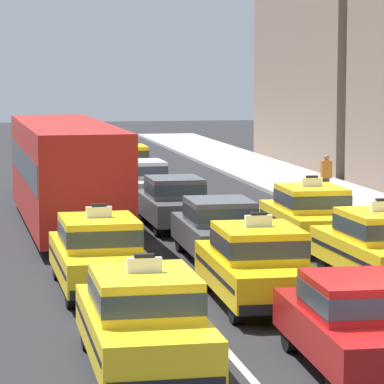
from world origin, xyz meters
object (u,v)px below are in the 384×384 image
(taxi_left_nearest, at_px, (144,319))
(taxi_center_sixth, at_px, (126,164))
(sedan_left_fourth, at_px, (44,175))
(taxi_right_second, at_px, (380,245))
(pedestrian_far_corner, at_px, (326,178))
(taxi_left_second, at_px, (99,252))
(taxi_right_third, at_px, (310,214))
(sedan_center_third, at_px, (219,228))
(bus_left_third, at_px, (65,170))
(taxi_center_second, at_px, (257,264))
(sedan_center_fourth, at_px, (174,201))
(sedan_center_fifth, at_px, (141,181))
(sedan_center_nearest, at_px, (358,321))

(taxi_left_nearest, height_order, taxi_center_sixth, same)
(sedan_left_fourth, xyz_separation_m, taxi_right_second, (6.51, -17.80, 0.03))
(sedan_left_fourth, distance_m, pedestrian_far_corner, 10.61)
(sedan_left_fourth, xyz_separation_m, pedestrian_far_corner, (9.64, -4.42, 0.13))
(taxi_left_second, bearing_deg, taxi_right_third, 37.53)
(sedan_center_third, height_order, taxi_right_second, taxi_right_second)
(bus_left_third, relative_size, taxi_right_second, 2.45)
(taxi_center_second, relative_size, sedan_center_fourth, 1.07)
(sedan_center_third, xyz_separation_m, sedan_center_fifth, (-0.28, 11.40, 0.00))
(sedan_center_fifth, relative_size, taxi_right_third, 0.94)
(taxi_center_second, bearing_deg, bus_left_third, 105.24)
(taxi_center_second, bearing_deg, taxi_right_second, 26.75)
(bus_left_third, height_order, sedan_center_nearest, bus_left_third)
(taxi_left_nearest, bearing_deg, sedan_center_third, 70.45)
(pedestrian_far_corner, bearing_deg, taxi_left_second, -126.01)
(bus_left_third, bearing_deg, pedestrian_far_corner, 22.31)
(sedan_left_fourth, height_order, sedan_center_third, same)
(sedan_center_nearest, distance_m, taxi_right_second, 7.39)
(taxi_left_second, distance_m, sedan_center_fifth, 14.95)
(sedan_center_third, height_order, sedan_center_fifth, same)
(taxi_left_nearest, height_order, bus_left_third, bus_left_third)
(taxi_left_second, bearing_deg, taxi_left_nearest, -89.79)
(taxi_left_nearest, distance_m, taxi_right_second, 8.78)
(sedan_center_third, bearing_deg, pedestrian_far_corner, 58.31)
(sedan_center_nearest, height_order, taxi_right_third, taxi_right_third)
(sedan_left_fourth, bearing_deg, pedestrian_far_corner, -24.65)
(sedan_left_fourth, bearing_deg, sedan_center_third, -76.08)
(sedan_left_fourth, relative_size, taxi_right_third, 0.95)
(taxi_right_second, bearing_deg, taxi_right_third, 90.26)
(taxi_left_second, bearing_deg, bus_left_third, 89.90)
(taxi_right_third, distance_m, pedestrian_far_corner, 8.79)
(sedan_center_nearest, xyz_separation_m, taxi_center_sixth, (0.04, 27.88, 0.03))
(sedan_center_fifth, xyz_separation_m, pedestrian_far_corner, (6.38, -1.52, 0.13))
(taxi_left_second, distance_m, taxi_center_sixth, 21.12)
(sedan_center_fifth, distance_m, taxi_center_sixth, 6.23)
(sedan_center_fifth, bearing_deg, taxi_center_second, -90.27)
(taxi_left_nearest, distance_m, sedan_left_fourth, 23.86)
(sedan_center_nearest, height_order, pedestrian_far_corner, pedestrian_far_corner)
(sedan_left_fourth, bearing_deg, bus_left_third, -89.00)
(bus_left_third, height_order, sedan_center_fourth, bus_left_third)
(sedan_center_third, bearing_deg, taxi_center_sixth, 89.94)
(taxi_center_sixth, bearing_deg, taxi_center_second, -90.96)
(taxi_center_second, bearing_deg, taxi_left_nearest, -124.68)
(taxi_center_second, xyz_separation_m, taxi_center_sixth, (0.38, 22.80, 0.00))
(sedan_center_third, height_order, taxi_right_third, taxi_right_third)
(taxi_left_second, distance_m, taxi_center_second, 3.63)
(taxi_center_sixth, bearing_deg, sedan_center_nearest, -90.08)
(taxi_left_nearest, bearing_deg, pedestrian_far_corner, 63.97)
(taxi_right_second, bearing_deg, sedan_left_fourth, 110.10)
(taxi_left_second, distance_m, bus_left_third, 9.24)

